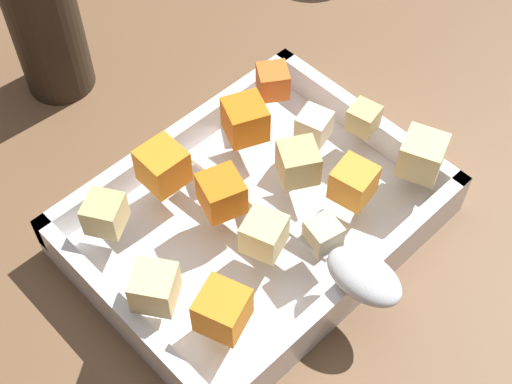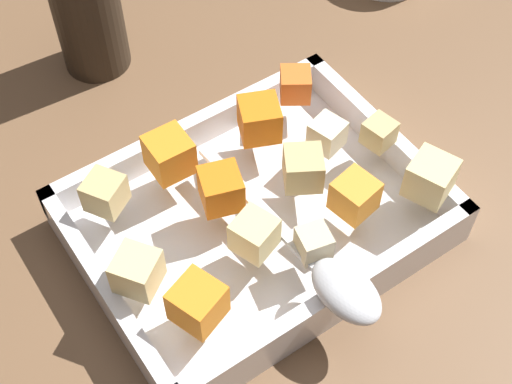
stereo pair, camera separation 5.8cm
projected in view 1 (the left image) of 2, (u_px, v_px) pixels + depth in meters
name	position (u px, v px, depth m)	size (l,w,h in m)	color
ground_plane	(237.00, 226.00, 0.62)	(4.00, 4.00, 0.00)	brown
baking_dish	(256.00, 221.00, 0.61)	(0.28, 0.21, 0.04)	silver
carrot_chunk_far_right	(245.00, 120.00, 0.61)	(0.03, 0.03, 0.03)	orange
carrot_chunk_near_spoon	(219.00, 192.00, 0.57)	(0.03, 0.03, 0.03)	orange
carrot_chunk_front_center	(222.00, 310.00, 0.51)	(0.03, 0.03, 0.03)	orange
carrot_chunk_heap_side	(273.00, 81.00, 0.65)	(0.03, 0.03, 0.03)	orange
carrot_chunk_near_left	(354.00, 183.00, 0.58)	(0.03, 0.03, 0.03)	orange
carrot_chunk_corner_se	(163.00, 166.00, 0.58)	(0.03, 0.03, 0.03)	orange
potato_chunk_rim_edge	(105.00, 214.00, 0.56)	(0.03, 0.03, 0.03)	tan
potato_chunk_corner_sw	(264.00, 234.00, 0.55)	(0.03, 0.03, 0.03)	#E0CC89
potato_chunk_near_right	(298.00, 162.00, 0.59)	(0.03, 0.03, 0.03)	tan
potato_chunk_center	(422.00, 155.00, 0.59)	(0.03, 0.03, 0.03)	#E0CC89
potato_chunk_mid_left	(323.00, 234.00, 0.55)	(0.02, 0.02, 0.02)	beige
potato_chunk_back_center	(364.00, 118.00, 0.62)	(0.02, 0.02, 0.02)	tan
potato_chunk_corner_nw	(312.00, 125.00, 0.62)	(0.03, 0.03, 0.03)	beige
potato_chunk_mid_right	(155.00, 287.00, 0.52)	(0.03, 0.03, 0.03)	#E0CC89
serving_spoon	(349.00, 266.00, 0.54)	(0.04, 0.21, 0.02)	silver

